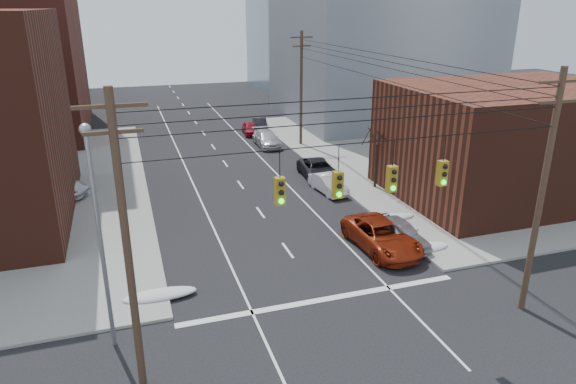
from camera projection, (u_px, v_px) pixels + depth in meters
sidewalk_ne at (501, 147)px, 50.61m from camera, size 40.00×40.00×0.15m
building_office at (382, 12)px, 60.08m from camera, size 22.00×20.00×25.00m
building_glass at (318, 19)px, 84.40m from camera, size 20.00×18.00×22.00m
building_storefront at (509, 142)px, 36.83m from camera, size 16.00×12.00×8.00m
utility_pole_left at (127, 245)px, 16.92m from camera, size 2.20×0.28×11.00m
utility_pole_right at (542, 191)px, 21.85m from camera, size 2.20×0.28×11.00m
utility_pole_far at (301, 87)px, 49.54m from camera, size 2.20×0.28×11.00m
traffic_signals at (365, 180)px, 18.91m from camera, size 17.00×0.42×2.02m
street_light at (98, 222)px, 19.39m from camera, size 0.44×0.44×9.32m
bare_tree at (376, 159)px, 38.54m from camera, size 2.09×2.20×4.93m
snow_nw at (160, 295)px, 24.51m from camera, size 3.50×1.08×0.42m
snow_ne at (424, 248)px, 29.25m from camera, size 3.00×1.08×0.42m
snow_east_far at (387, 218)px, 33.27m from camera, size 4.00×1.08×0.42m
red_pickup at (382, 236)px, 29.32m from camera, size 3.00×6.00×1.63m
parked_car_a at (399, 233)px, 29.85m from camera, size 2.26×4.73×1.56m
parked_car_b at (328, 184)px, 38.30m from camera, size 1.88×4.18×1.33m
parked_car_c at (318, 169)px, 41.49m from camera, size 2.75×5.42×1.47m
parked_car_d at (267, 139)px, 50.93m from camera, size 2.16×5.18×1.49m
parked_car_e at (250, 128)px, 55.59m from camera, size 1.86×3.93×1.30m
parked_car_f at (260, 124)px, 57.74m from camera, size 1.85×3.99×1.27m
lot_car_a at (27, 199)px, 35.14m from camera, size 3.94×2.24×1.23m
lot_car_b at (51, 188)px, 36.86m from camera, size 5.76×4.26×1.46m
lot_car_d at (13, 188)px, 36.76m from camera, size 4.71×2.82×1.50m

